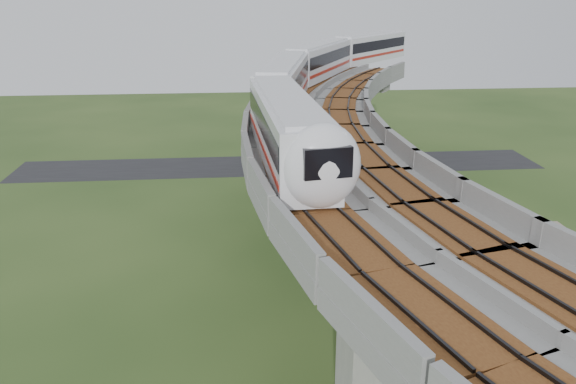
{
  "coord_description": "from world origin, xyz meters",
  "views": [
    {
      "loc": [
        -4.62,
        -32.2,
        19.16
      ],
      "look_at": [
        -1.76,
        0.02,
        7.5
      ],
      "focal_mm": 35.0,
      "sensor_mm": 36.0,
      "label": 1
    }
  ],
  "objects": [
    {
      "name": "ground",
      "position": [
        0.0,
        0.0,
        0.0
      ],
      "size": [
        160.0,
        160.0,
        0.0
      ],
      "primitive_type": "plane",
      "color": "#2D471C",
      "rests_on": "ground"
    },
    {
      "name": "dirt_lot",
      "position": [
        14.0,
        -2.0,
        0.02
      ],
      "size": [
        18.0,
        26.0,
        0.04
      ],
      "primitive_type": "cube",
      "color": "gray",
      "rests_on": "ground"
    },
    {
      "name": "asphalt_road",
      "position": [
        0.0,
        30.0,
        0.01
      ],
      "size": [
        60.0,
        8.0,
        0.03
      ],
      "primitive_type": "cube",
      "color": "#232326",
      "rests_on": "ground"
    },
    {
      "name": "viaduct",
      "position": [
        3.84,
        0.0,
        9.05
      ],
      "size": [
        19.58,
        73.98,
        11.4
      ],
      "color": "#99968E",
      "rests_on": "ground"
    },
    {
      "name": "metro_train",
      "position": [
        3.18,
        18.16,
        12.31
      ],
      "size": [
        22.11,
        58.35,
        3.64
      ],
      "color": "silver",
      "rests_on": "ground"
    },
    {
      "name": "fence",
      "position": [
        9.75,
        0.0,
        0.75
      ],
      "size": [
        3.87,
        38.73,
        1.5
      ],
      "color": "#2D382D",
      "rests_on": "ground"
    },
    {
      "name": "tree_0",
      "position": [
        11.34,
        21.28,
        1.68
      ],
      "size": [
        2.0,
        2.0,
        2.54
      ],
      "color": "#382314",
      "rests_on": "ground"
    },
    {
      "name": "tree_1",
      "position": [
        9.29,
        14.58,
        1.88
      ],
      "size": [
        1.81,
        1.81,
        2.66
      ],
      "color": "#382314",
      "rests_on": "ground"
    },
    {
      "name": "tree_2",
      "position": [
        7.35,
        6.18,
        2.03
      ],
      "size": [
        2.6,
        2.6,
        3.14
      ],
      "color": "#382314",
      "rests_on": "ground"
    },
    {
      "name": "tree_3",
      "position": [
        7.01,
        -0.63,
        1.82
      ],
      "size": [
        2.0,
        2.0,
        2.68
      ],
      "color": "#382314",
      "rests_on": "ground"
    },
    {
      "name": "tree_4",
      "position": [
        7.39,
        -9.25,
        1.91
      ],
      "size": [
        2.51,
        2.51,
        2.98
      ],
      "color": "#382314",
      "rests_on": "ground"
    },
    {
      "name": "car_dark",
      "position": [
        15.4,
        8.43,
        0.71
      ],
      "size": [
        4.97,
        3.25,
        1.34
      ],
      "primitive_type": "imported",
      "rotation": [
        0.0,
        0.0,
        1.25
      ],
      "color": "black",
      "rests_on": "dirt_lot"
    }
  ]
}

